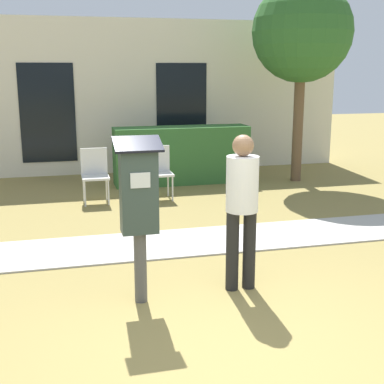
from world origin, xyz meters
The scene contains 9 objects.
ground_plane centered at (0.00, 0.00, 0.00)m, with size 40.00×40.00×0.00m, color olive.
sidewalk centered at (0.00, 2.84, 0.01)m, with size 12.00×1.10×0.02m.
building_facade centered at (0.00, 7.90, 1.60)m, with size 10.00×0.26×3.20m.
parking_meter centered at (-0.54, 1.23, 1.02)m, with size 0.44×0.31×1.59m.
person_standing centered at (0.49, 1.28, 0.93)m, with size 0.32×0.32×1.58m.
outdoor_chair_left centered at (-0.66, 5.31, 0.53)m, with size 0.44×0.44×0.90m.
outdoor_chair_middle centered at (0.41, 5.32, 0.53)m, with size 0.44×0.44×0.90m.
hedge_row centered at (1.09, 6.44, 0.55)m, with size 2.61×0.60×1.10m.
tree centered at (3.35, 6.10, 2.84)m, with size 1.90×1.90×3.82m.
Camera 1 is at (-1.24, -3.55, 2.21)m, focal length 50.00 mm.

